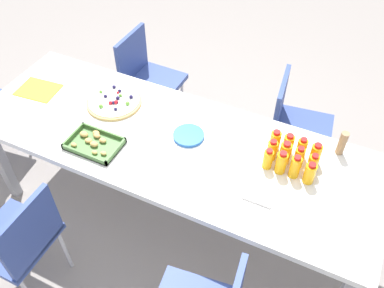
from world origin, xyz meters
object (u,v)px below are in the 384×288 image
(chair_near_left, at_px, (294,122))
(juice_bottle_9, at_px, (295,167))
(juice_bottle_7, at_px, (272,150))
(chair_far_right, at_px, (21,239))
(juice_bottle_8, at_px, (310,173))
(plate_stack, at_px, (189,135))
(juice_bottle_2, at_px, (288,144))
(paper_folder, at_px, (38,90))
(juice_bottle_0, at_px, (316,154))
(juice_bottle_5, at_px, (299,157))
(napkin_stack, at_px, (261,192))
(fruit_pizza, at_px, (114,102))
(chair_near_right, at_px, (146,75))
(juice_bottle_3, at_px, (275,141))
(party_table, at_px, (171,147))
(juice_bottle_10, at_px, (281,163))
(juice_bottle_6, at_px, (285,153))
(juice_bottle_1, at_px, (302,148))
(snack_tray, at_px, (94,143))
(juice_bottle_11, at_px, (268,159))
(juice_bottle_4, at_px, (313,164))
(cardboard_tube, at_px, (342,143))

(chair_near_left, xyz_separation_m, juice_bottle_9, (-0.15, 0.69, 0.32))
(juice_bottle_7, bearing_deg, chair_far_right, 40.57)
(juice_bottle_8, xyz_separation_m, plate_stack, (0.71, -0.03, -0.05))
(juice_bottle_2, relative_size, paper_folder, 0.52)
(chair_near_left, relative_size, juice_bottle_0, 5.94)
(juice_bottle_5, xyz_separation_m, napkin_stack, (0.12, 0.27, -0.06))
(napkin_stack, bearing_deg, juice_bottle_2, -96.24)
(juice_bottle_9, relative_size, fruit_pizza, 0.43)
(juice_bottle_2, height_order, plate_stack, juice_bottle_2)
(napkin_stack, bearing_deg, chair_near_right, -36.48)
(juice_bottle_0, relative_size, juice_bottle_3, 1.01)
(party_table, bearing_deg, juice_bottle_10, -175.89)
(juice_bottle_5, xyz_separation_m, paper_folder, (1.71, 0.09, -0.06))
(juice_bottle_2, bearing_deg, party_table, 17.34)
(juice_bottle_2, bearing_deg, chair_near_left, -82.97)
(juice_bottle_8, xyz_separation_m, paper_folder, (1.79, 0.01, -0.06))
(chair_far_right, bearing_deg, juice_bottle_8, -56.97)
(juice_bottle_9, distance_m, paper_folder, 1.72)
(juice_bottle_6, height_order, paper_folder, juice_bottle_6)
(juice_bottle_1, xyz_separation_m, snack_tray, (1.09, 0.42, -0.05))
(party_table, bearing_deg, chair_far_right, 57.65)
(juice_bottle_6, relative_size, juice_bottle_9, 1.01)
(chair_far_right, bearing_deg, paper_folder, 30.64)
(juice_bottle_6, bearing_deg, juice_bottle_10, 90.89)
(juice_bottle_11, bearing_deg, party_table, 4.71)
(juice_bottle_0, distance_m, juice_bottle_9, 0.16)
(juice_bottle_7, bearing_deg, paper_folder, 3.13)
(juice_bottle_10, xyz_separation_m, juice_bottle_11, (0.07, -0.00, -0.01))
(chair_near_left, distance_m, juice_bottle_4, 0.73)
(juice_bottle_9, xyz_separation_m, napkin_stack, (0.12, 0.19, -0.06))
(juice_bottle_2, distance_m, juice_bottle_3, 0.07)
(juice_bottle_8, bearing_deg, juice_bottle_10, -0.80)
(juice_bottle_4, height_order, snack_tray, juice_bottle_4)
(fruit_pizza, bearing_deg, juice_bottle_2, -176.85)
(juice_bottle_3, height_order, juice_bottle_9, juice_bottle_9)
(juice_bottle_4, relative_size, juice_bottle_11, 1.01)
(party_table, xyz_separation_m, juice_bottle_4, (-0.79, -0.11, 0.12))
(juice_bottle_0, xyz_separation_m, juice_bottle_3, (0.23, -0.00, -0.00))
(party_table, bearing_deg, chair_near_left, -127.44)
(juice_bottle_7, height_order, plate_stack, juice_bottle_7)
(party_table, bearing_deg, paper_folder, -1.78)
(juice_bottle_11, relative_size, cardboard_tube, 0.86)
(juice_bottle_9, relative_size, juice_bottle_11, 1.13)
(chair_near_left, bearing_deg, juice_bottle_1, 7.25)
(juice_bottle_1, xyz_separation_m, napkin_stack, (0.11, 0.34, -0.06))
(chair_near_left, relative_size, snack_tray, 2.72)
(chair_near_left, height_order, paper_folder, chair_near_left)
(snack_tray, bearing_deg, chair_far_right, 77.62)
(chair_near_left, distance_m, plate_stack, 0.87)
(juice_bottle_8, bearing_deg, juice_bottle_5, -45.17)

